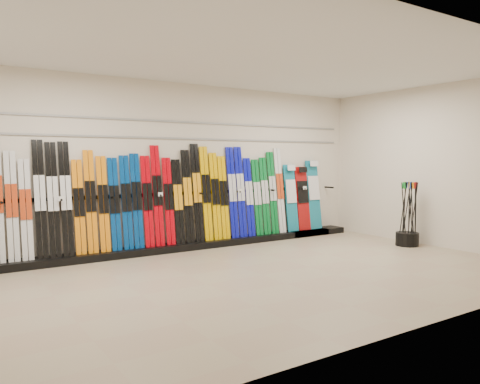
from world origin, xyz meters
TOP-DOWN VIEW (x-y plane):
  - floor at (0.00, 0.00)m, footprint 8.00×8.00m
  - back_wall at (0.00, 2.50)m, footprint 8.00×0.00m
  - right_wall at (4.00, 0.00)m, footprint 0.00×5.00m
  - ceiling at (0.00, 0.00)m, footprint 8.00×8.00m
  - ski_rack_base at (0.22, 2.28)m, footprint 8.00×0.40m
  - skis at (-0.46, 2.35)m, footprint 5.38×0.27m
  - snowboards at (2.79, 2.35)m, footprint 0.94×0.23m
  - pole_bin at (3.60, 0.31)m, footprint 0.42×0.42m
  - ski_poles at (3.61, 0.30)m, footprint 0.42×0.33m
  - slatwall_rail_0 at (0.00, 2.48)m, footprint 7.60×0.02m
  - slatwall_rail_1 at (0.00, 2.48)m, footprint 7.60×0.02m

SIDE VIEW (x-z plane):
  - floor at x=0.00m, z-range 0.00..0.00m
  - ski_rack_base at x=0.22m, z-range 0.00..0.12m
  - pole_bin at x=3.60m, z-range 0.00..0.25m
  - ski_poles at x=3.61m, z-range 0.02..1.20m
  - snowboards at x=2.79m, z-range 0.08..1.56m
  - skis at x=-0.46m, z-range 0.03..1.85m
  - back_wall at x=0.00m, z-range -2.50..5.50m
  - right_wall at x=4.00m, z-range -1.00..4.00m
  - slatwall_rail_0 at x=0.00m, z-range 1.98..2.02m
  - slatwall_rail_1 at x=0.00m, z-range 2.28..2.31m
  - ceiling at x=0.00m, z-range 3.00..3.00m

